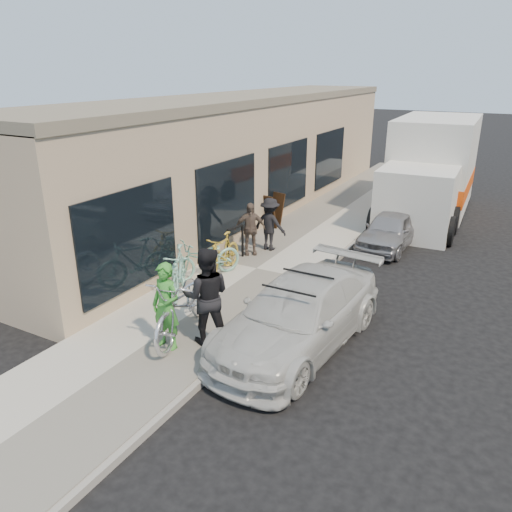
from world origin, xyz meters
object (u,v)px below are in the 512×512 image
at_px(sandwich_board, 270,210).
at_px(tandem_bike, 184,303).
at_px(moving_truck, 430,173).
at_px(man_standing, 206,296).
at_px(cruiser_bike_c, 222,253).
at_px(cruiser_bike_b, 206,258).
at_px(bystander_a, 270,224).
at_px(bike_rack, 235,240).
at_px(cruiser_bike_a, 179,272).
at_px(sedan_white, 299,314).
at_px(bystander_b, 250,229).
at_px(sedan_silver, 390,230).
at_px(woman_rider, 166,306).

xyz_separation_m(sandwich_board, tandem_bike, (1.79, -7.13, 0.09)).
height_order(moving_truck, man_standing, moving_truck).
bearing_deg(cruiser_bike_c, cruiser_bike_b, -110.61).
bearing_deg(tandem_bike, bystander_a, 85.44).
bearing_deg(sandwich_board, bike_rack, -65.99).
distance_m(sandwich_board, cruiser_bike_c, 4.16).
height_order(moving_truck, cruiser_bike_b, moving_truck).
bearing_deg(bystander_a, tandem_bike, 100.68).
xyz_separation_m(moving_truck, tandem_bike, (-2.33, -11.72, -0.72)).
height_order(cruiser_bike_c, bystander_a, bystander_a).
bearing_deg(cruiser_bike_a, sedan_white, -38.00).
bearing_deg(bystander_b, man_standing, -106.58).
bearing_deg(sedan_silver, man_standing, -98.50).
bearing_deg(moving_truck, bystander_a, -117.89).
relative_size(bike_rack, cruiser_bike_a, 0.51).
height_order(tandem_bike, cruiser_bike_c, tandem_bike).
distance_m(moving_truck, bystander_b, 7.98).
xyz_separation_m(sedan_white, cruiser_bike_c, (-3.10, 2.14, -0.02)).
distance_m(bike_rack, bystander_a, 1.27).
bearing_deg(woman_rider, bystander_a, 102.65).
height_order(tandem_bike, man_standing, man_standing).
relative_size(bystander_a, bystander_b, 1.02).
bearing_deg(cruiser_bike_b, cruiser_bike_a, -61.72).
bearing_deg(moving_truck, bike_rack, -117.23).
bearing_deg(sandwich_board, cruiser_bike_a, -70.19).
xyz_separation_m(tandem_bike, woman_rider, (0.02, -0.57, 0.19)).
height_order(sandwich_board, cruiser_bike_b, sandwich_board).
xyz_separation_m(tandem_bike, cruiser_bike_a, (-1.20, 1.42, -0.09)).
bearing_deg(cruiser_bike_a, bike_rack, 61.66).
xyz_separation_m(sandwich_board, man_standing, (2.35, -7.17, 0.39)).
bearing_deg(man_standing, bike_rack, -95.85).
distance_m(sedan_white, cruiser_bike_a, 3.29).
bearing_deg(woman_rider, sedan_silver, 80.08).
height_order(bike_rack, woman_rider, woman_rider).
distance_m(bike_rack, sedan_white, 4.48).
xyz_separation_m(sedan_white, bystander_a, (-2.82, 4.24, 0.24)).
height_order(sedan_silver, man_standing, man_standing).
bearing_deg(moving_truck, sedan_silver, -95.70).
height_order(cruiser_bike_c, bystander_b, bystander_b).
bearing_deg(sedan_white, woman_rider, -138.75).
bearing_deg(man_standing, cruiser_bike_b, -85.38).
distance_m(moving_truck, woman_rider, 12.51).
bearing_deg(cruiser_bike_c, cruiser_bike_a, -96.78).
relative_size(woman_rider, cruiser_bike_b, 0.87).
bearing_deg(bystander_a, bystander_b, 64.12).
relative_size(sedan_silver, bystander_b, 2.17).
height_order(moving_truck, cruiser_bike_a, moving_truck).
bearing_deg(tandem_bike, cruiser_bike_b, 102.42).
xyz_separation_m(cruiser_bike_c, bystander_b, (-0.03, 1.50, 0.24)).
bearing_deg(cruiser_bike_b, moving_truck, 96.02).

